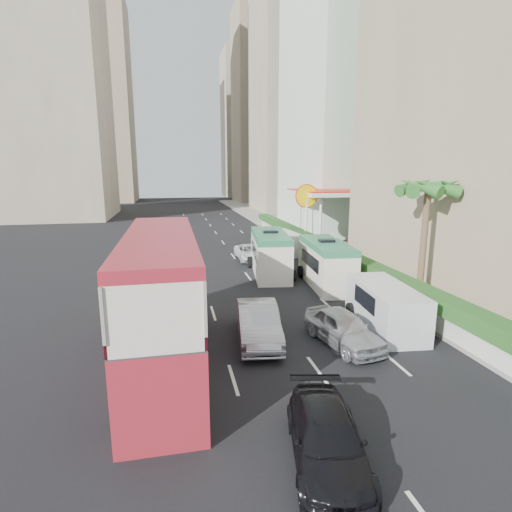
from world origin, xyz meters
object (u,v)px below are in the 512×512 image
object	(u,v)px
car_silver_lane_a	(258,340)
minibus_far	(326,264)
double_decker_bus	(162,300)
car_silver_lane_b	(342,344)
panel_van_far	(284,243)
panel_van_near	(385,307)
shell_station	(328,217)
palm_tree	(423,245)
minibus_near	(270,254)
car_black	(326,461)
van_asset	(250,260)

from	to	relation	value
car_silver_lane_a	minibus_far	xyz separation A→B (m)	(6.17, 7.65, 1.44)
double_decker_bus	car_silver_lane_b	size ratio (longest dim) A/B	2.50
minibus_far	panel_van_far	bearing A→B (deg)	94.03
car_silver_lane_a	panel_van_near	bearing A→B (deg)	8.38
minibus_far	panel_van_near	size ratio (longest dim) A/B	1.25
double_decker_bus	panel_van_far	size ratio (longest dim) A/B	2.27
minibus_far	shell_station	distance (m)	15.37
panel_van_far	palm_tree	world-z (taller)	palm_tree
minibus_near	panel_van_near	world-z (taller)	minibus_near
car_black	minibus_near	distance (m)	19.20
minibus_near	panel_van_near	xyz separation A→B (m)	(2.90, -10.97, -0.48)
car_silver_lane_a	car_silver_lane_b	bearing A→B (deg)	-12.48
van_asset	panel_van_far	xyz separation A→B (m)	(3.59, 2.00, 0.97)
car_silver_lane_b	minibus_near	xyz separation A→B (m)	(-0.18, 12.35, 1.52)
minibus_near	shell_station	xyz separation A→B (m)	(8.71, 10.68, 1.23)
car_silver_lane_b	van_asset	distance (m)	17.43
double_decker_bus	car_black	bearing A→B (deg)	-57.81
car_silver_lane_b	shell_station	xyz separation A→B (m)	(8.53, 23.03, 2.75)
palm_tree	car_black	bearing A→B (deg)	-132.51
double_decker_bus	panel_van_far	xyz separation A→B (m)	(10.36, 19.39, -1.56)
minibus_near	panel_van_far	world-z (taller)	minibus_near
double_decker_bus	minibus_far	xyz separation A→B (m)	(10.17, 8.84, -1.09)
double_decker_bus	van_asset	size ratio (longest dim) A/B	2.46
car_silver_lane_b	shell_station	distance (m)	24.71
minibus_near	palm_tree	world-z (taller)	palm_tree
double_decker_bus	car_black	world-z (taller)	double_decker_bus
panel_van_far	shell_station	distance (m)	6.93
palm_tree	van_asset	bearing A→B (deg)	117.70
minibus_near	car_silver_lane_a	bearing A→B (deg)	-98.85
panel_van_near	shell_station	distance (m)	22.48
double_decker_bus	van_asset	distance (m)	18.83
car_silver_lane_a	shell_station	size ratio (longest dim) A/B	0.62
car_black	shell_station	world-z (taller)	shell_station
double_decker_bus	van_asset	world-z (taller)	double_decker_bus
minibus_far	shell_station	bearing A→B (deg)	72.68
van_asset	minibus_far	world-z (taller)	minibus_far
panel_van_far	palm_tree	xyz separation A→B (m)	(3.44, -15.39, 2.41)
minibus_far	car_silver_lane_a	bearing A→B (deg)	-123.82
car_silver_lane_a	shell_station	xyz separation A→B (m)	(12.00, 21.81, 2.75)
car_silver_lane_a	minibus_near	world-z (taller)	minibus_near
shell_station	panel_van_far	bearing A→B (deg)	-147.38
van_asset	shell_station	xyz separation A→B (m)	(9.23, 5.61, 2.75)
minibus_near	minibus_far	bearing A→B (deg)	-42.87
car_black	panel_van_near	bearing A→B (deg)	64.18
double_decker_bus	shell_station	distance (m)	28.02
double_decker_bus	panel_van_near	world-z (taller)	double_decker_bus
shell_station	car_black	bearing A→B (deg)	-111.89
van_asset	minibus_near	xyz separation A→B (m)	(0.52, -5.06, 1.52)
van_asset	minibus_far	xyz separation A→B (m)	(3.40, -8.55, 1.44)
car_silver_lane_b	palm_tree	world-z (taller)	palm_tree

